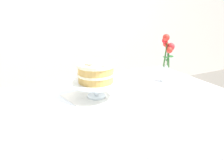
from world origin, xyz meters
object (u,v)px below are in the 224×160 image
Objects in this scene: dining_table at (123,115)px; layer_cake at (96,72)px; flower_vase at (167,60)px; cake_stand at (96,84)px.

dining_table is 0.30m from layer_cake.
cake_stand is at bearing -175.40° from flower_vase.
layer_cake is at bearing -107.49° from cake_stand.
cake_stand is (-0.12, 0.12, 0.17)m from dining_table.
cake_stand is 0.57m from flower_vase.
flower_vase is at bearing 20.75° from dining_table.
layer_cake reaches higher than dining_table.
layer_cake reaches higher than cake_stand.
flower_vase is (0.45, 0.17, 0.25)m from dining_table.
layer_cake is at bearing 133.45° from dining_table.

